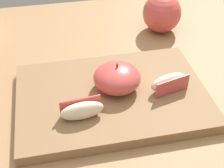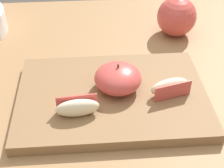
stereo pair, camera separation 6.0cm
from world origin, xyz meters
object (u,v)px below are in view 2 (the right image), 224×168
at_px(apple_wedge_back, 78,107).
at_px(apple_wedge_front, 170,87).
at_px(cutting_board, 112,97).
at_px(apple_half_skin_up, 118,78).
at_px(whole_apple_pink_lady, 177,17).

xyz_separation_m(apple_wedge_back, apple_wedge_front, (0.17, 0.04, 0.00)).
height_order(cutting_board, apple_half_skin_up, apple_half_skin_up).
bearing_deg(cutting_board, apple_wedge_back, -139.40).
bearing_deg(cutting_board, whole_apple_pink_lady, 53.80).
bearing_deg(apple_half_skin_up, apple_wedge_back, -138.76).
bearing_deg(apple_wedge_front, cutting_board, 173.46).
bearing_deg(apple_wedge_back, apple_wedge_front, 13.94).
bearing_deg(cutting_board, apple_wedge_front, -6.54).
relative_size(apple_half_skin_up, apple_wedge_front, 1.12).
bearing_deg(whole_apple_pink_lady, apple_wedge_front, -105.34).
relative_size(apple_wedge_back, apple_wedge_front, 0.98).
xyz_separation_m(apple_half_skin_up, apple_wedge_back, (-0.07, -0.06, -0.01)).
bearing_deg(apple_wedge_back, apple_half_skin_up, 41.24).
height_order(cutting_board, whole_apple_pink_lady, whole_apple_pink_lady).
distance_m(apple_wedge_back, apple_wedge_front, 0.17).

